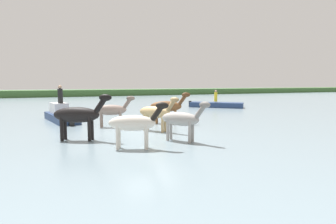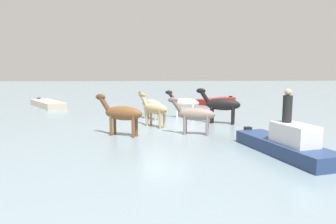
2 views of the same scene
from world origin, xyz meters
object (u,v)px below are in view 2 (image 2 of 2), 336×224
at_px(horse_dun_straggler, 154,109).
at_px(boat_launch_far, 217,102).
at_px(horse_lead, 151,104).
at_px(horse_chestnut_trailing, 122,113).
at_px(horse_gray_outer, 195,114).
at_px(person_helmsman_aft, 287,107).
at_px(horse_pinto_flank, 184,103).
at_px(boat_tender_starboard, 48,105).
at_px(boat_skiff_near, 285,146).
at_px(horse_dark_mare, 221,104).

bearing_deg(horse_dun_straggler, boat_launch_far, -66.41).
height_order(horse_lead, horse_chestnut_trailing, horse_chestnut_trailing).
height_order(horse_gray_outer, person_helmsman_aft, person_helmsman_aft).
height_order(horse_pinto_flank, boat_tender_starboard, horse_pinto_flank).
distance_m(boat_skiff_near, boat_launch_far, 18.30).
bearing_deg(boat_launch_far, boat_tender_starboard, -33.86).
relative_size(horse_pinto_flank, boat_launch_far, 0.50).
relative_size(horse_lead, boat_launch_far, 0.45).
bearing_deg(horse_gray_outer, horse_chestnut_trailing, 18.50).
bearing_deg(boat_skiff_near, boat_launch_far, 161.35).
height_order(horse_chestnut_trailing, boat_skiff_near, horse_chestnut_trailing).
distance_m(horse_chestnut_trailing, person_helmsman_aft, 7.14).
height_order(boat_skiff_near, boat_launch_far, boat_skiff_near).
xyz_separation_m(horse_dun_straggler, horse_pinto_flank, (-2.04, -3.17, -0.01)).
bearing_deg(horse_gray_outer, horse_lead, -49.76).
xyz_separation_m(horse_lead, horse_chestnut_trailing, (1.39, 4.97, 0.09)).
xyz_separation_m(horse_gray_outer, horse_dark_mare, (-2.03, -3.00, 0.14)).
bearing_deg(boat_launch_far, horse_gray_outer, 31.67).
bearing_deg(horse_dark_mare, horse_gray_outer, 82.31).
distance_m(horse_lead, horse_dark_mare, 4.49).
distance_m(horse_gray_outer, horse_chestnut_trailing, 3.41).
relative_size(horse_lead, person_helmsman_aft, 1.69).
relative_size(horse_gray_outer, boat_skiff_near, 0.48).
bearing_deg(horse_dun_straggler, boat_tender_starboard, 2.28).
height_order(horse_lead, horse_dark_mare, horse_dark_mare).
height_order(horse_lead, person_helmsman_aft, person_helmsman_aft).
bearing_deg(boat_launch_far, horse_dun_straggler, 21.62).
xyz_separation_m(horse_dark_mare, horse_chestnut_trailing, (5.44, 3.03, -0.06)).
height_order(horse_dun_straggler, horse_pinto_flank, horse_dun_straggler).
xyz_separation_m(boat_tender_starboard, person_helmsman_aft, (-13.65, 16.32, 1.55)).
height_order(horse_dun_straggler, horse_dark_mare, horse_dark_mare).
distance_m(horse_gray_outer, horse_pinto_flank, 5.39).
bearing_deg(horse_chestnut_trailing, boat_tender_starboard, -33.12).
height_order(boat_launch_far, person_helmsman_aft, person_helmsman_aft).
relative_size(horse_pinto_flank, person_helmsman_aft, 1.90).
height_order(horse_pinto_flank, boat_launch_far, horse_pinto_flank).
distance_m(horse_pinto_flank, boat_tender_starboard, 13.33).
distance_m(horse_gray_outer, horse_dark_mare, 3.62).
height_order(horse_dark_mare, horse_pinto_flank, horse_dark_mare).
bearing_deg(boat_tender_starboard, boat_launch_far, 63.46).
distance_m(horse_dun_straggler, horse_dark_mare, 3.96).
bearing_deg(boat_launch_far, horse_dark_mare, 36.71).
bearing_deg(horse_chestnut_trailing, horse_gray_outer, -153.58).
relative_size(horse_dun_straggler, horse_pinto_flank, 0.90).
distance_m(horse_chestnut_trailing, boat_skiff_near, 7.13).
distance_m(horse_dark_mare, horse_pinto_flank, 3.01).
distance_m(horse_lead, horse_gray_outer, 5.34).
bearing_deg(horse_dark_mare, horse_chestnut_trailing, 55.45).
distance_m(horse_dark_mare, horse_chestnut_trailing, 6.22).
bearing_deg(person_helmsman_aft, boat_tender_starboard, -50.09).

